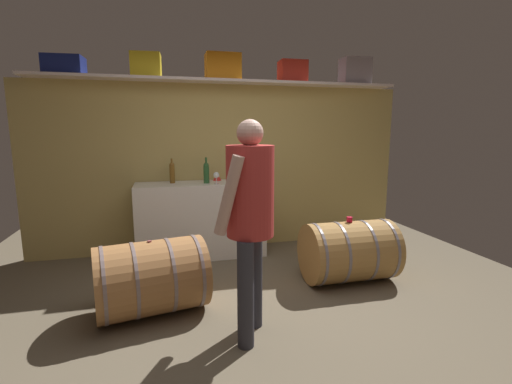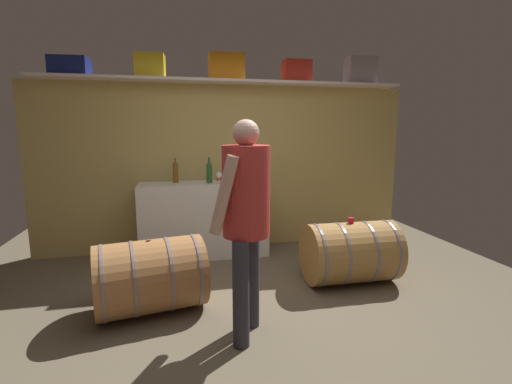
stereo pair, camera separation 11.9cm
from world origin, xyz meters
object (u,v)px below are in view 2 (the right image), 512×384
(toolcase_red, at_px, (297,71))
(wine_barrel_near, at_px, (350,252))
(toolcase_grey, at_px, (360,71))
(tasting_cup, at_px, (351,220))
(toolcase_yellow, at_px, (150,66))
(toolcase_navy, at_px, (70,66))
(wine_glass, at_px, (219,175))
(work_cabinet, at_px, (204,219))
(wine_bottle_green, at_px, (209,172))
(wine_barrel_far, at_px, (150,276))
(wine_bottle_amber, at_px, (175,172))
(winemaker_pouring, at_px, (245,208))
(red_funnel, at_px, (220,176))
(toolcase_orange, at_px, (226,67))

(toolcase_red, bearing_deg, wine_barrel_near, -81.48)
(toolcase_grey, xyz_separation_m, tasting_cup, (-0.74, -1.35, -1.70))
(wine_barrel_near, bearing_deg, toolcase_grey, 62.19)
(toolcase_yellow, xyz_separation_m, wine_barrel_near, (2.00, -1.35, -2.01))
(toolcase_navy, bearing_deg, wine_glass, -8.02)
(work_cabinet, xyz_separation_m, wine_bottle_green, (0.07, -0.04, 0.60))
(wine_barrel_far, bearing_deg, wine_bottle_amber, 69.80)
(toolcase_red, bearing_deg, winemaker_pouring, -115.87)
(wine_bottle_amber, xyz_separation_m, red_funnel, (0.57, 0.10, -0.08))
(toolcase_red, xyz_separation_m, winemaker_pouring, (-1.08, -2.11, -1.31))
(toolcase_orange, distance_m, red_funnel, 1.37)
(toolcase_orange, xyz_separation_m, tasting_cup, (1.08, -1.35, -1.68))
(toolcase_navy, xyz_separation_m, toolcase_red, (2.71, 0.00, 0.03))
(toolcase_yellow, distance_m, work_cabinet, 1.95)
(tasting_cup, relative_size, winemaker_pouring, 0.04)
(toolcase_navy, bearing_deg, wine_bottle_amber, -1.58)
(toolcase_red, relative_size, wine_barrel_far, 0.34)
(toolcase_orange, height_order, red_funnel, toolcase_orange)
(toolcase_navy, distance_m, tasting_cup, 3.56)
(wine_bottle_amber, relative_size, wine_glass, 2.04)
(wine_barrel_far, bearing_deg, wine_barrel_near, -4.79)
(wine_barrel_near, bearing_deg, wine_bottle_amber, 145.07)
(wine_glass, bearing_deg, toolcase_orange, 65.57)
(toolcase_yellow, xyz_separation_m, wine_bottle_green, (0.65, -0.22, -1.26))
(toolcase_navy, distance_m, toolcase_orange, 1.79)
(wine_bottle_green, distance_m, wine_barrel_near, 1.91)
(toolcase_orange, xyz_separation_m, winemaker_pouring, (-0.17, -2.11, -1.33))
(toolcase_navy, relative_size, winemaker_pouring, 0.25)
(toolcase_orange, relative_size, toolcase_red, 1.22)
(tasting_cup, bearing_deg, winemaker_pouring, -148.48)
(wine_glass, bearing_deg, toolcase_navy, 168.30)
(toolcase_navy, height_order, wine_bottle_amber, toolcase_navy)
(toolcase_navy, xyz_separation_m, winemaker_pouring, (1.62, -2.11, -1.28))
(toolcase_navy, bearing_deg, winemaker_pouring, -48.77)
(toolcase_red, xyz_separation_m, wine_barrel_far, (-1.82, -1.56, -2.00))
(red_funnel, bearing_deg, winemaker_pouring, -91.96)
(wine_glass, distance_m, red_funnel, 0.34)
(toolcase_grey, distance_m, wine_bottle_green, 2.45)
(toolcase_yellow, bearing_deg, wine_bottle_green, -14.08)
(wine_bottle_amber, bearing_deg, toolcase_red, 3.76)
(red_funnel, height_order, tasting_cup, red_funnel)
(wine_glass, xyz_separation_m, red_funnel, (0.06, 0.33, -0.06))
(wine_glass, bearing_deg, wine_barrel_near, -39.15)
(toolcase_navy, relative_size, toolcase_grey, 1.09)
(toolcase_red, xyz_separation_m, toolcase_grey, (0.90, 0.00, 0.04))
(toolcase_yellow, xyz_separation_m, wine_glass, (0.76, -0.34, -1.29))
(toolcase_orange, xyz_separation_m, wine_bottle_green, (-0.26, -0.22, -1.28))
(red_funnel, bearing_deg, toolcase_navy, 179.84)
(toolcase_navy, relative_size, wine_barrel_far, 0.40)
(wine_barrel_near, bearing_deg, toolcase_navy, 155.39)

